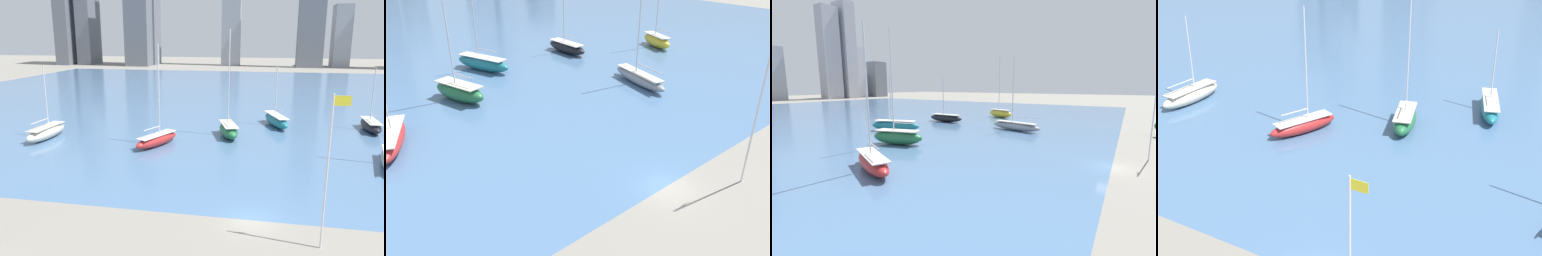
{
  "view_description": "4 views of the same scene",
  "coord_description": "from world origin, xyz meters",
  "views": [
    {
      "loc": [
        0.6,
        -30.07,
        15.61
      ],
      "look_at": [
        -7.25,
        10.07,
        5.5
      ],
      "focal_mm": 35.0,
      "sensor_mm": 36.0,
      "label": 1
    },
    {
      "loc": [
        -20.79,
        -14.07,
        17.39
      ],
      "look_at": [
        -2.2,
        8.12,
        2.77
      ],
      "focal_mm": 35.0,
      "sensor_mm": 36.0,
      "label": 2
    },
    {
      "loc": [
        -30.5,
        -0.97,
        8.56
      ],
      "look_at": [
        -1.5,
        17.72,
        2.86
      ],
      "focal_mm": 24.0,
      "sensor_mm": 36.0,
      "label": 3
    },
    {
      "loc": [
        17.95,
        -25.68,
        26.66
      ],
      "look_at": [
        -5.13,
        14.89,
        4.9
      ],
      "focal_mm": 50.0,
      "sensor_mm": 36.0,
      "label": 4
    }
  ],
  "objects": [
    {
      "name": "ground_plane",
      "position": [
        0.0,
        0.0,
        0.0
      ],
      "size": [
        500.0,
        500.0,
        0.0
      ],
      "primitive_type": "plane",
      "color": "gray"
    },
    {
      "name": "harbor_water",
      "position": [
        0.0,
        70.0,
        0.0
      ],
      "size": [
        180.0,
        140.0,
        0.0
      ],
      "color": "#4C7099",
      "rests_on": "ground_plane"
    },
    {
      "name": "flag_pole",
      "position": [
        5.32,
        -3.4,
        6.39
      ],
      "size": [
        1.24,
        0.14,
        11.8
      ],
      "color": "silver",
      "rests_on": "ground_plane"
    },
    {
      "name": "sailboat_green",
      "position": [
        -4.74,
        27.25,
        1.19
      ],
      "size": [
        4.62,
        8.21,
        16.62
      ],
      "rotation": [
        0.0,
        0.0,
        0.28
      ],
      "color": "#236B3D",
      "rests_on": "harbor_water"
    },
    {
      "name": "sailboat_gray",
      "position": [
        16.06,
        17.18,
        0.92
      ],
      "size": [
        4.22,
        10.69,
        13.87
      ],
      "rotation": [
        0.0,
        0.0,
        -0.22
      ],
      "color": "gray",
      "rests_on": "harbor_water"
    },
    {
      "name": "sailboat_yellow",
      "position": [
        33.28,
        28.38,
        1.19
      ],
      "size": [
        4.93,
        8.25,
        15.98
      ],
      "rotation": [
        0.0,
        0.0,
        -0.35
      ],
      "color": "yellow",
      "rests_on": "harbor_water"
    },
    {
      "name": "sailboat_red",
      "position": [
        -14.47,
        20.37,
        0.98
      ],
      "size": [
        5.42,
        8.74,
        14.54
      ],
      "rotation": [
        0.0,
        0.0,
        -0.42
      ],
      "color": "#B72828",
      "rests_on": "harbor_water"
    },
    {
      "name": "sailboat_black",
      "position": [
        18.39,
        35.74,
        0.97
      ],
      "size": [
        2.57,
        9.0,
        10.41
      ],
      "rotation": [
        0.0,
        0.0,
        0.0
      ],
      "color": "black",
      "rests_on": "harbor_water"
    },
    {
      "name": "sailboat_teal",
      "position": [
        2.82,
        36.08,
        1.1
      ],
      "size": [
        5.24,
        9.9,
        10.69
      ],
      "rotation": [
        0.0,
        0.0,
        0.33
      ],
      "color": "#1E757F",
      "rests_on": "harbor_water"
    }
  ]
}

